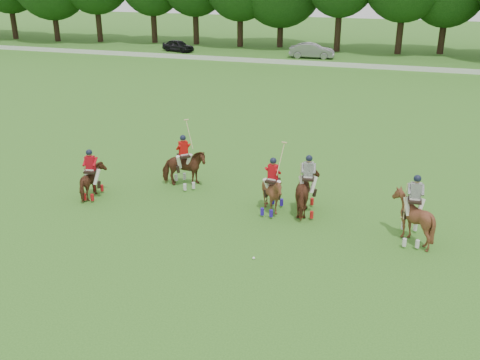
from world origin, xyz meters
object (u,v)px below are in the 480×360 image
(polo_red_b, at_px, (184,168))
(polo_stripe_b, at_px, (412,217))
(car_left, at_px, (178,46))
(polo_red_a, at_px, (92,181))
(car_mid, at_px, (312,51))
(polo_red_c, at_px, (272,193))
(polo_ball, at_px, (254,258))
(polo_stripe_a, at_px, (307,192))

(polo_red_b, bearing_deg, polo_stripe_b, -13.11)
(car_left, bearing_deg, polo_red_a, -144.22)
(polo_red_b, bearing_deg, car_mid, 91.56)
(polo_red_c, height_order, polo_ball, polo_red_c)
(polo_red_b, relative_size, polo_ball, 32.08)
(polo_red_c, bearing_deg, polo_ball, -84.97)
(polo_red_b, relative_size, polo_red_c, 1.03)
(polo_red_a, distance_m, polo_stripe_b, 12.74)
(polo_red_a, bearing_deg, polo_stripe_b, 0.20)
(polo_red_c, bearing_deg, polo_stripe_b, -8.68)
(car_left, bearing_deg, polo_stripe_b, -129.12)
(polo_red_b, xyz_separation_m, polo_ball, (4.66, -5.18, -0.80))
(polo_red_a, relative_size, polo_stripe_b, 0.85)
(car_mid, xyz_separation_m, polo_red_c, (5.32, -37.83, 0.05))
(car_mid, bearing_deg, polo_stripe_b, -169.09)
(polo_red_c, bearing_deg, car_left, 118.47)
(polo_red_a, bearing_deg, car_mid, 86.76)
(car_left, relative_size, polo_stripe_b, 1.54)
(car_left, height_order, polo_red_b, polo_red_b)
(polo_red_a, bearing_deg, polo_red_c, 6.41)
(car_left, xyz_separation_m, polo_red_b, (16.18, -36.40, 0.20))
(polo_red_a, height_order, polo_red_c, polo_red_c)
(polo_red_b, distance_m, polo_stripe_a, 5.75)
(polo_red_c, xyz_separation_m, polo_stripe_a, (1.31, 0.33, 0.06))
(polo_stripe_a, xyz_separation_m, polo_ball, (-0.99, -4.08, -0.83))
(polo_red_c, relative_size, polo_ball, 31.20)
(car_left, height_order, polo_ball, car_left)
(car_left, relative_size, car_mid, 0.82)
(car_mid, bearing_deg, polo_red_b, 177.19)
(car_mid, relative_size, polo_ball, 51.64)
(polo_ball, bearing_deg, polo_stripe_a, 76.42)
(car_left, distance_m, car_mid, 15.19)
(car_mid, xyz_separation_m, polo_red_b, (0.99, -36.40, 0.08))
(polo_red_a, relative_size, polo_red_c, 0.75)
(car_mid, distance_m, polo_red_c, 38.20)
(polo_red_b, bearing_deg, polo_stripe_a, -11.02)
(polo_stripe_a, bearing_deg, car_mid, 100.04)
(polo_red_a, distance_m, polo_stripe_a, 8.90)
(car_mid, xyz_separation_m, polo_stripe_a, (6.64, -37.50, 0.11))
(car_mid, relative_size, polo_stripe_a, 1.94)
(car_mid, height_order, polo_red_b, polo_red_b)
(car_mid, xyz_separation_m, polo_stripe_b, (10.56, -38.62, 0.14))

